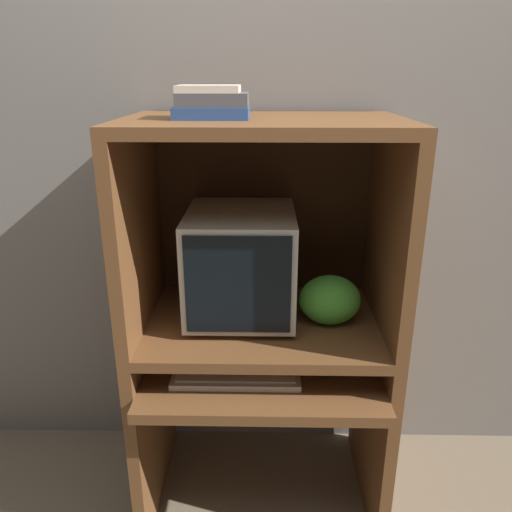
# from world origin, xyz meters

# --- Properties ---
(wall_back) EXTENTS (6.00, 0.06, 2.60)m
(wall_back) POSITION_xyz_m (0.00, 0.64, 1.30)
(wall_back) COLOR gray
(wall_back) RESTS_ON ground_plane
(desk_base) EXTENTS (0.86, 0.65, 0.62)m
(desk_base) POSITION_xyz_m (0.00, 0.25, 0.40)
(desk_base) COLOR brown
(desk_base) RESTS_ON ground_plane
(desk_monitor_shelf) EXTENTS (0.86, 0.58, 0.13)m
(desk_monitor_shelf) POSITION_xyz_m (0.00, 0.29, 0.72)
(desk_monitor_shelf) COLOR brown
(desk_monitor_shelf) RESTS_ON desk_base
(hutch_upper) EXTENTS (0.86, 0.58, 0.68)m
(hutch_upper) POSITION_xyz_m (0.00, 0.32, 1.19)
(hutch_upper) COLOR brown
(hutch_upper) RESTS_ON desk_monitor_shelf
(crt_monitor) EXTENTS (0.36, 0.41, 0.37)m
(crt_monitor) POSITION_xyz_m (-0.07, 0.33, 0.95)
(crt_monitor) COLOR beige
(crt_monitor) RESTS_ON desk_monitor_shelf
(keyboard) EXTENTS (0.41, 0.17, 0.03)m
(keyboard) POSITION_xyz_m (-0.08, 0.13, 0.64)
(keyboard) COLOR beige
(keyboard) RESTS_ON desk_base
(mouse) EXTENTS (0.07, 0.05, 0.03)m
(mouse) POSITION_xyz_m (0.20, 0.14, 0.64)
(mouse) COLOR black
(mouse) RESTS_ON desk_base
(snack_bag) EXTENTS (0.21, 0.16, 0.17)m
(snack_bag) POSITION_xyz_m (0.23, 0.27, 0.84)
(snack_bag) COLOR green
(snack_bag) RESTS_ON desk_monitor_shelf
(book_stack) EXTENTS (0.22, 0.16, 0.09)m
(book_stack) POSITION_xyz_m (-0.15, 0.25, 1.48)
(book_stack) COLOR navy
(book_stack) RESTS_ON hutch_upper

